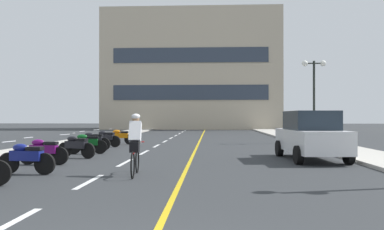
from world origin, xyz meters
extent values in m
plane|color=#2D3033|center=(0.00, 21.00, 0.00)|extent=(140.00, 140.00, 0.00)
cube|color=#B7B2A8|center=(-7.20, 24.00, 0.06)|extent=(2.40, 72.00, 0.12)
cube|color=#B7B2A8|center=(7.20, 24.00, 0.06)|extent=(2.40, 72.00, 0.12)
cube|color=silver|center=(-2.00, 2.00, 0.00)|extent=(0.14, 2.20, 0.01)
cube|color=silver|center=(-2.00, 6.00, 0.00)|extent=(0.14, 2.20, 0.01)
cube|color=silver|center=(-2.00, 10.00, 0.00)|extent=(0.14, 2.20, 0.01)
cube|color=silver|center=(-2.00, 14.00, 0.00)|extent=(0.14, 2.20, 0.01)
cube|color=silver|center=(-2.00, 18.00, 0.00)|extent=(0.14, 2.20, 0.01)
cube|color=silver|center=(-2.00, 22.00, 0.00)|extent=(0.14, 2.20, 0.01)
cube|color=silver|center=(-2.00, 26.00, 0.00)|extent=(0.14, 2.20, 0.01)
cube|color=silver|center=(-2.00, 30.00, 0.00)|extent=(0.14, 2.20, 0.01)
cube|color=silver|center=(-2.00, 34.00, 0.00)|extent=(0.14, 2.20, 0.01)
cube|color=silver|center=(-2.00, 38.00, 0.00)|extent=(0.14, 2.20, 0.01)
cube|color=silver|center=(-2.00, 42.00, 0.00)|extent=(0.14, 2.20, 0.01)
cube|color=silver|center=(-2.00, 46.00, 0.00)|extent=(0.14, 2.20, 0.01)
cube|color=gold|center=(0.25, 24.00, 0.00)|extent=(0.12, 66.00, 0.01)
cube|color=#BCAD93|center=(-1.55, 49.41, 7.68)|extent=(22.78, 8.81, 15.37)
cube|color=#2D3847|center=(-1.55, 44.95, 4.61)|extent=(19.14, 0.10, 1.84)
cube|color=#2D3847|center=(-1.55, 44.95, 9.22)|extent=(19.14, 0.10, 1.84)
cylinder|color=black|center=(7.30, 20.86, 2.57)|extent=(0.14, 0.14, 4.91)
cylinder|color=black|center=(7.30, 20.86, 4.88)|extent=(1.10, 0.08, 0.08)
sphere|color=white|center=(6.75, 20.86, 4.88)|extent=(0.36, 0.36, 0.36)
sphere|color=white|center=(7.85, 20.86, 4.88)|extent=(0.36, 0.36, 0.36)
cylinder|color=black|center=(3.78, 12.59, 0.32)|extent=(0.26, 0.65, 0.64)
cylinder|color=black|center=(5.47, 12.68, 0.32)|extent=(0.26, 0.65, 0.64)
cylinder|color=black|center=(3.93, 9.79, 0.32)|extent=(0.26, 0.65, 0.64)
cylinder|color=black|center=(5.63, 9.89, 0.32)|extent=(0.26, 0.65, 0.64)
cube|color=silver|center=(4.70, 11.24, 0.72)|extent=(1.94, 4.29, 0.80)
cube|color=#1E2833|center=(4.70, 11.24, 1.47)|extent=(1.68, 2.29, 0.70)
cylinder|color=black|center=(-4.69, 7.22, 0.30)|extent=(0.61, 0.17, 0.60)
cylinder|color=black|center=(-3.59, 7.08, 0.30)|extent=(0.61, 0.17, 0.60)
cube|color=navy|center=(-4.14, 7.15, 0.52)|extent=(0.93, 0.39, 0.28)
ellipsoid|color=navy|center=(-4.34, 7.17, 0.74)|extent=(0.47, 0.29, 0.22)
cube|color=black|center=(-3.89, 7.12, 0.72)|extent=(0.47, 0.29, 0.10)
cylinder|color=silver|center=(-4.69, 7.22, 0.90)|extent=(0.10, 0.60, 0.03)
cylinder|color=black|center=(-5.14, 9.35, 0.30)|extent=(0.61, 0.14, 0.60)
cylinder|color=black|center=(-4.04, 9.28, 0.30)|extent=(0.61, 0.14, 0.60)
cube|color=#590C59|center=(-4.59, 9.32, 0.52)|extent=(0.92, 0.33, 0.28)
ellipsoid|color=#590C59|center=(-4.79, 9.33, 0.74)|extent=(0.45, 0.27, 0.22)
cube|color=black|center=(-4.34, 9.30, 0.72)|extent=(0.45, 0.27, 0.10)
cylinder|color=silver|center=(-5.14, 9.35, 0.90)|extent=(0.07, 0.60, 0.03)
cylinder|color=black|center=(-4.75, 11.66, 0.30)|extent=(0.60, 0.28, 0.60)
cylinder|color=black|center=(-3.71, 11.31, 0.30)|extent=(0.60, 0.28, 0.60)
cube|color=black|center=(-4.23, 11.48, 0.52)|extent=(0.94, 0.55, 0.28)
ellipsoid|color=black|center=(-4.42, 11.55, 0.74)|extent=(0.49, 0.37, 0.22)
cube|color=black|center=(-3.99, 11.40, 0.72)|extent=(0.49, 0.37, 0.10)
cylinder|color=silver|center=(-4.75, 11.66, 0.90)|extent=(0.22, 0.58, 0.03)
cylinder|color=black|center=(-4.87, 13.00, 0.30)|extent=(0.61, 0.21, 0.60)
cylinder|color=black|center=(-3.78, 13.20, 0.30)|extent=(0.61, 0.21, 0.60)
cube|color=#0C4C19|center=(-4.32, 13.10, 0.52)|extent=(0.94, 0.44, 0.28)
ellipsoid|color=#0C4C19|center=(-4.52, 13.07, 0.74)|extent=(0.48, 0.31, 0.22)
cube|color=black|center=(-4.08, 13.15, 0.72)|extent=(0.48, 0.31, 0.10)
cylinder|color=silver|center=(-4.87, 13.00, 0.90)|extent=(0.14, 0.60, 0.03)
cylinder|color=black|center=(-5.18, 15.03, 0.30)|extent=(0.61, 0.14, 0.60)
cylinder|color=black|center=(-4.08, 14.96, 0.30)|extent=(0.61, 0.14, 0.60)
cube|color=black|center=(-4.63, 14.99, 0.52)|extent=(0.92, 0.34, 0.28)
ellipsoid|color=black|center=(-4.83, 15.01, 0.74)|extent=(0.46, 0.27, 0.22)
cube|color=black|center=(-4.38, 14.98, 0.72)|extent=(0.46, 0.27, 0.10)
cylinder|color=silver|center=(-5.18, 15.03, 0.90)|extent=(0.07, 0.60, 0.03)
cylinder|color=black|center=(-5.14, 17.29, 0.30)|extent=(0.61, 0.23, 0.60)
cylinder|color=black|center=(-4.07, 17.05, 0.30)|extent=(0.61, 0.23, 0.60)
cube|color=black|center=(-4.61, 17.17, 0.52)|extent=(0.94, 0.47, 0.28)
ellipsoid|color=black|center=(-4.80, 17.22, 0.74)|extent=(0.48, 0.33, 0.22)
cube|color=black|center=(-4.36, 17.12, 0.72)|extent=(0.48, 0.33, 0.10)
cylinder|color=silver|center=(-5.14, 17.29, 0.90)|extent=(0.16, 0.59, 0.03)
cylinder|color=black|center=(-4.81, 18.97, 0.30)|extent=(0.60, 0.13, 0.60)
cylinder|color=black|center=(-3.71, 19.03, 0.30)|extent=(0.60, 0.13, 0.60)
cube|color=orange|center=(-4.26, 19.00, 0.52)|extent=(0.91, 0.33, 0.28)
ellipsoid|color=orange|center=(-4.46, 18.99, 0.74)|extent=(0.45, 0.26, 0.22)
cube|color=black|center=(-4.01, 19.01, 0.72)|extent=(0.45, 0.26, 0.10)
cylinder|color=silver|center=(-4.81, 18.97, 0.90)|extent=(0.06, 0.60, 0.03)
torus|color=black|center=(-1.11, 7.59, 0.34)|extent=(0.09, 0.72, 0.72)
torus|color=black|center=(-1.03, 6.55, 0.34)|extent=(0.09, 0.72, 0.72)
cylinder|color=red|center=(-1.07, 7.04, 0.64)|extent=(0.11, 0.95, 0.04)
cube|color=black|center=(-1.06, 6.90, 0.86)|extent=(0.11, 0.21, 0.06)
cylinder|color=red|center=(-1.10, 7.49, 0.89)|extent=(0.42, 0.06, 0.03)
cube|color=black|center=(-1.06, 6.94, 0.79)|extent=(0.27, 0.38, 0.28)
cube|color=white|center=(-1.07, 7.09, 1.19)|extent=(0.35, 0.48, 0.61)
sphere|color=#8C6647|center=(-1.08, 7.22, 1.54)|extent=(0.20, 0.20, 0.20)
ellipsoid|color=white|center=(-1.08, 7.22, 1.61)|extent=(0.24, 0.26, 0.16)
camera|label=1|loc=(1.00, -3.65, 1.60)|focal=37.04mm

